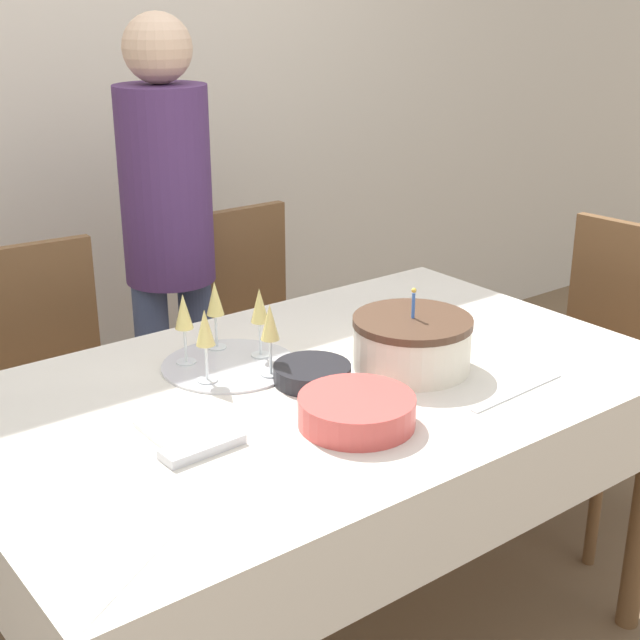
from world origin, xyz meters
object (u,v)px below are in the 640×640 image
Objects in this scene: dining_chair_far_left at (48,398)px; birthday_cake at (412,343)px; dining_chair_right_end at (602,363)px; plate_stack_main at (357,411)px; dining_chair_far_right at (253,342)px; champagne_tray at (228,337)px; person_standing at (168,224)px; plate_stack_dessert at (313,374)px.

dining_chair_far_left is 1.11m from birthday_cake.
dining_chair_right_end is 3.88× the size of plate_stack_main.
birthday_cake reaches higher than dining_chair_far_right.
plate_stack_main is (-0.29, -0.15, -0.03)m from birthday_cake.
person_standing is at bearing 71.75° from champagne_tray.
dining_chair_far_right is at bearing 81.37° from birthday_cake.
plate_stack_main is 1.17m from person_standing.
birthday_cake is 0.25m from plate_stack_dessert.
champagne_tray reaches higher than dining_chair_far_right.
dining_chair_right_end is at bearing -46.55° from dining_chair_far_right.
dining_chair_far_right is 0.96m from birthday_cake.
champagne_tray is (-0.34, 0.27, 0.01)m from birthday_cake.
plate_stack_dessert is 0.95m from person_standing.
dining_chair_far_left is 0.71m from dining_chair_far_right.
dining_chair_right_end reaches higher than plate_stack_main.
dining_chair_far_left is 0.93m from plate_stack_dessert.
dining_chair_right_end is at bearing 10.97° from plate_stack_main.
champagne_tray is 0.43m from plate_stack_main.
dining_chair_far_right and dining_chair_right_end have the same top height.
champagne_tray is at bearing -108.25° from person_standing.
dining_chair_far_left is at bearing 112.17° from plate_stack_dessert.
dining_chair_far_left is 0.75m from champagne_tray.
dining_chair_far_left is 1.69m from dining_chair_right_end.
person_standing reaches higher than plate_stack_dessert.
dining_chair_far_left is at bearing 151.18° from dining_chair_right_end.
dining_chair_right_end is at bearing 5.35° from birthday_cake.
plate_stack_main is 1.36× the size of plate_stack_dessert.
plate_stack_main reaches higher than plate_stack_dessert.
dining_chair_right_end is 1.43m from person_standing.
birthday_cake is at bearing -98.63° from dining_chair_far_right.
plate_stack_dessert is at bearing -62.32° from champagne_tray.
plate_stack_dessert is (-0.37, -0.83, 0.28)m from dining_chair_far_right.
champagne_tray is 0.23m from plate_stack_dessert.
plate_stack_main is at bearing -99.48° from person_standing.
dining_chair_far_left is 0.61× the size of person_standing.
birthday_cake is 1.16× the size of plate_stack_main.
birthday_cake reaches higher than champagne_tray.
plate_stack_main is (0.28, -1.05, 0.29)m from dining_chair_far_left.
champagne_tray is at bearing 117.68° from plate_stack_dessert.
birthday_cake is at bearing -174.65° from dining_chair_right_end.
champagne_tray reaches higher than dining_chair_right_end.
person_standing reaches higher than birthday_cake.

